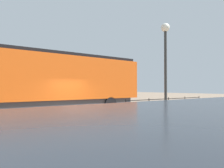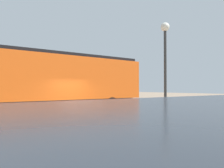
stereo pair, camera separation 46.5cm
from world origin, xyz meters
name	(u,v)px [view 1 (the left image)]	position (x,y,z in m)	size (l,w,h in m)	color
ground_plane	(80,117)	(0.00, 0.00, 0.00)	(120.00, 120.00, 0.00)	#84705B
locomotive	(49,80)	(-3.10, -0.88, 2.43)	(3.07, 15.72, 4.36)	#D15114
lamp_post	(165,51)	(3.72, 3.70, 4.01)	(0.51, 0.51, 5.67)	#2D2D2D
platform_fence	(168,104)	(2.70, 5.26, 0.77)	(0.05, 7.60, 1.20)	black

